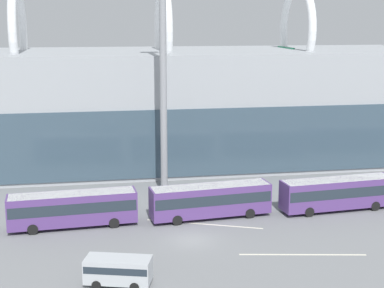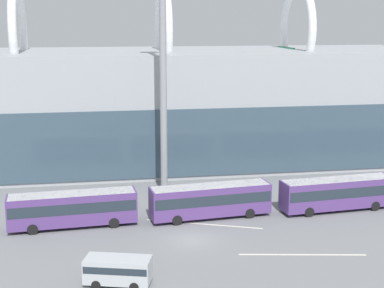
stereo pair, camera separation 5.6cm
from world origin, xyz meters
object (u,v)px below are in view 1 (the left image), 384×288
at_px(airliner_at_gate_far, 256,102).
at_px(service_van_foreground, 118,269).
at_px(shuttle_bus_1, 211,199).
at_px(shuttle_bus_2, 338,192).
at_px(shuttle_bus_0, 73,207).
at_px(floodlight_mast, 163,38).

bearing_deg(airliner_at_gate_far, service_van_foreground, 155.67).
xyz_separation_m(shuttle_bus_1, shuttle_bus_2, (13.48, 0.12, 0.00)).
relative_size(shuttle_bus_1, service_van_foreground, 2.32).
bearing_deg(shuttle_bus_0, shuttle_bus_2, -2.92).
distance_m(shuttle_bus_2, service_van_foreground, 27.12).
relative_size(service_van_foreground, floodlight_mast, 0.17).
distance_m(shuttle_bus_1, shuttle_bus_2, 13.48).
distance_m(shuttle_bus_0, shuttle_bus_1, 13.48).
distance_m(airliner_at_gate_far, shuttle_bus_2, 46.23).
relative_size(airliner_at_gate_far, shuttle_bus_1, 3.69).
distance_m(airliner_at_gate_far, shuttle_bus_0, 56.01).
height_order(airliner_at_gate_far, shuttle_bus_1, airliner_at_gate_far).
height_order(airliner_at_gate_far, shuttle_bus_2, airliner_at_gate_far).
relative_size(airliner_at_gate_far, shuttle_bus_0, 3.71).
bearing_deg(floodlight_mast, airliner_at_gate_far, 60.21).
bearing_deg(airliner_at_gate_far, shuttle_bus_0, 146.52).
relative_size(shuttle_bus_1, floodlight_mast, 0.40).
xyz_separation_m(shuttle_bus_0, service_van_foreground, (3.64, -13.34, -0.71)).
relative_size(airliner_at_gate_far, shuttle_bus_2, 3.70).
distance_m(service_van_foreground, floodlight_mast, 28.65).
relative_size(shuttle_bus_0, floodlight_mast, 0.40).
bearing_deg(shuttle_bus_2, service_van_foreground, -154.66).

